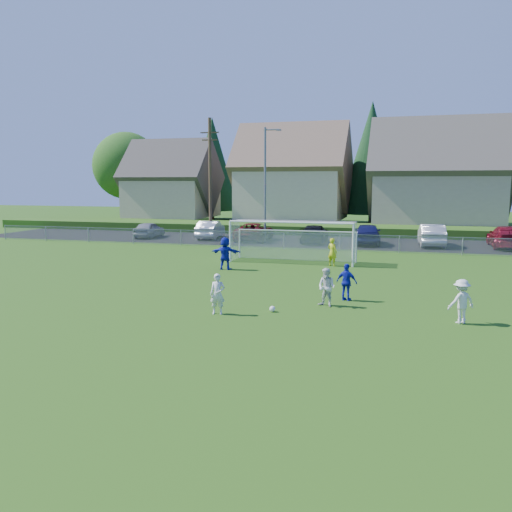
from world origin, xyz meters
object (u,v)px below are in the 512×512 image
(player_blue_b, at_px, (225,253))
(car_b, at_px, (210,230))
(goalkeeper, at_px, (332,252))
(car_c, at_px, (254,232))
(car_g, at_px, (507,237))
(car_a, at_px, (149,230))
(player_white_b, at_px, (327,287))
(player_blue_a, at_px, (347,282))
(car_e, at_px, (367,234))
(player_white_c, at_px, (461,301))
(soccer_ball, at_px, (272,309))
(car_f, at_px, (432,235))
(soccer_goal, at_px, (294,235))
(car_d, at_px, (314,234))
(player_white_a, at_px, (218,294))

(player_blue_b, distance_m, car_b, 16.64)
(car_b, bearing_deg, goalkeeper, 126.81)
(car_c, bearing_deg, car_b, -9.51)
(player_blue_b, bearing_deg, car_g, -137.23)
(car_a, bearing_deg, car_c, 176.69)
(player_white_b, xyz_separation_m, player_blue_b, (-6.72, 7.36, 0.15))
(player_blue_a, bearing_deg, car_c, -47.37)
(goalkeeper, relative_size, car_e, 0.33)
(player_white_c, distance_m, car_a, 33.08)
(player_white_b, distance_m, car_c, 23.98)
(player_white_b, height_order, player_blue_b, player_blue_b)
(player_white_c, bearing_deg, car_a, -76.09)
(car_g, bearing_deg, soccer_ball, 63.88)
(car_b, xyz_separation_m, car_f, (17.89, -0.50, 0.07))
(car_c, bearing_deg, goalkeeper, 122.27)
(player_white_b, height_order, soccer_goal, soccer_goal)
(player_white_c, xyz_separation_m, car_c, (-14.16, 23.28, -0.03))
(car_d, bearing_deg, car_a, -5.38)
(goalkeeper, bearing_deg, player_blue_a, 124.55)
(car_b, bearing_deg, player_white_a, 103.86)
(soccer_ball, bearing_deg, player_white_a, -154.38)
(car_e, xyz_separation_m, soccer_goal, (-3.50, -10.61, 0.80))
(player_blue_a, height_order, soccer_goal, soccer_goal)
(player_blue_a, bearing_deg, car_g, -96.34)
(player_blue_a, xyz_separation_m, car_g, (9.05, 21.07, 0.05))
(player_white_b, relative_size, car_b, 0.32)
(player_white_b, bearing_deg, car_b, 144.44)
(car_c, bearing_deg, player_blue_b, 98.16)
(car_g, bearing_deg, soccer_goal, 39.19)
(goalkeeper, distance_m, soccer_goal, 2.80)
(soccer_ball, height_order, player_blue_a, player_blue_a)
(car_g, xyz_separation_m, soccer_goal, (-13.41, -11.11, 0.82))
(car_f, bearing_deg, car_a, -2.84)
(player_blue_a, distance_m, player_blue_b, 9.53)
(player_white_c, distance_m, player_blue_b, 14.33)
(player_white_c, distance_m, car_b, 29.96)
(car_d, distance_m, soccer_goal, 10.64)
(soccer_ball, distance_m, car_g, 26.41)
(car_d, relative_size, car_e, 1.00)
(player_white_b, height_order, car_b, car_b)
(player_white_c, xyz_separation_m, car_f, (-0.31, 23.31, 0.07))
(car_f, bearing_deg, goalkeeper, 61.09)
(car_f, bearing_deg, soccer_ball, 72.00)
(player_white_a, xyz_separation_m, player_blue_b, (-3.13, 9.68, 0.15))
(player_white_a, relative_size, car_f, 0.30)
(player_blue_a, relative_size, goalkeeper, 0.93)
(player_white_a, bearing_deg, player_white_b, 21.93)
(car_e, relative_size, car_g, 0.88)
(player_white_b, distance_m, goalkeeper, 10.29)
(soccer_goal, bearing_deg, player_white_b, -71.55)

